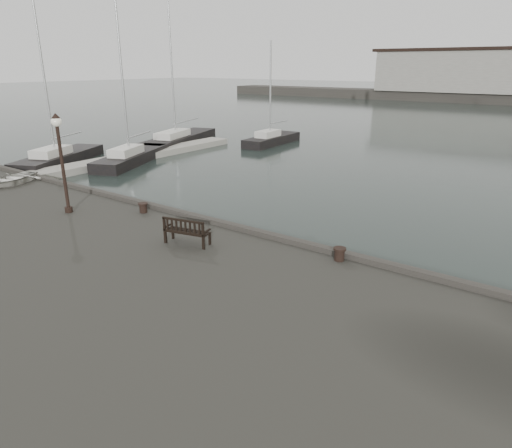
{
  "coord_description": "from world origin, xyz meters",
  "views": [
    {
      "loc": [
        9.65,
        -12.56,
        7.31
      ],
      "look_at": [
        0.86,
        -0.5,
        2.1
      ],
      "focal_mm": 32.0,
      "sensor_mm": 36.0,
      "label": 1
    }
  ],
  "objects_px": {
    "yacht_b": "(179,141)",
    "bollard_left": "(143,208)",
    "yacht_a": "(60,160)",
    "yacht_d": "(272,142)",
    "bollard_right": "(339,254)",
    "lamp_post": "(60,150)",
    "dinghy": "(13,178)",
    "yacht_c": "(133,160)",
    "bench": "(187,236)"
  },
  "relations": [
    {
      "from": "bollard_left",
      "to": "yacht_b",
      "type": "distance_m",
      "value": 27.21
    },
    {
      "from": "lamp_post",
      "to": "yacht_a",
      "type": "relative_size",
      "value": 0.32
    },
    {
      "from": "yacht_b",
      "to": "yacht_d",
      "type": "distance_m",
      "value": 9.14
    },
    {
      "from": "yacht_b",
      "to": "yacht_d",
      "type": "bearing_deg",
      "value": 16.58
    },
    {
      "from": "yacht_c",
      "to": "yacht_d",
      "type": "relative_size",
      "value": 1.24
    },
    {
      "from": "dinghy",
      "to": "yacht_a",
      "type": "distance_m",
      "value": 13.04
    },
    {
      "from": "yacht_a",
      "to": "bollard_right",
      "type": "bearing_deg",
      "value": -40.0
    },
    {
      "from": "dinghy",
      "to": "bench",
      "type": "bearing_deg",
      "value": -25.18
    },
    {
      "from": "bench",
      "to": "bollard_right",
      "type": "height_order",
      "value": "bench"
    },
    {
      "from": "bench",
      "to": "lamp_post",
      "type": "xyz_separation_m",
      "value": [
        -6.46,
        -0.32,
        2.28
      ]
    },
    {
      "from": "lamp_post",
      "to": "yacht_b",
      "type": "relative_size",
      "value": 0.26
    },
    {
      "from": "bollard_left",
      "to": "bollard_right",
      "type": "xyz_separation_m",
      "value": [
        8.72,
        0.32,
        0.01
      ]
    },
    {
      "from": "bench",
      "to": "yacht_c",
      "type": "height_order",
      "value": "yacht_c"
    },
    {
      "from": "bollard_right",
      "to": "yacht_d",
      "type": "xyz_separation_m",
      "value": [
        -19.48,
        24.99,
        -1.53
      ]
    },
    {
      "from": "bench",
      "to": "dinghy",
      "type": "xyz_separation_m",
      "value": [
        -13.06,
        0.8,
        -0.01
      ]
    },
    {
      "from": "lamp_post",
      "to": "bollard_right",
      "type": "bearing_deg",
      "value": 10.58
    },
    {
      "from": "bollard_left",
      "to": "lamp_post",
      "type": "xyz_separation_m",
      "value": [
        -2.53,
        -1.79,
        2.37
      ]
    },
    {
      "from": "bollard_right",
      "to": "yacht_d",
      "type": "distance_m",
      "value": 31.72
    },
    {
      "from": "yacht_a",
      "to": "yacht_d",
      "type": "height_order",
      "value": "yacht_a"
    },
    {
      "from": "lamp_post",
      "to": "yacht_c",
      "type": "relative_size",
      "value": 0.32
    },
    {
      "from": "lamp_post",
      "to": "yacht_b",
      "type": "bearing_deg",
      "value": 125.72
    },
    {
      "from": "bollard_left",
      "to": "yacht_d",
      "type": "distance_m",
      "value": 27.54
    },
    {
      "from": "lamp_post",
      "to": "yacht_c",
      "type": "distance_m",
      "value": 18.26
    },
    {
      "from": "lamp_post",
      "to": "yacht_c",
      "type": "bearing_deg",
      "value": 132.59
    },
    {
      "from": "yacht_a",
      "to": "yacht_b",
      "type": "xyz_separation_m",
      "value": [
        0.67,
        12.33,
        0.01
      ]
    },
    {
      "from": "bench",
      "to": "yacht_c",
      "type": "distance_m",
      "value": 22.59
    },
    {
      "from": "bollard_left",
      "to": "dinghy",
      "type": "relative_size",
      "value": 0.15
    },
    {
      "from": "yacht_c",
      "to": "dinghy",
      "type": "bearing_deg",
      "value": -89.1
    },
    {
      "from": "bollard_left",
      "to": "yacht_a",
      "type": "height_order",
      "value": "yacht_a"
    },
    {
      "from": "lamp_post",
      "to": "dinghy",
      "type": "xyz_separation_m",
      "value": [
        -6.6,
        1.12,
        -2.3
      ]
    },
    {
      "from": "lamp_post",
      "to": "dinghy",
      "type": "relative_size",
      "value": 1.49
    },
    {
      "from": "lamp_post",
      "to": "yacht_c",
      "type": "height_order",
      "value": "yacht_c"
    },
    {
      "from": "bollard_left",
      "to": "bollard_right",
      "type": "height_order",
      "value": "bollard_right"
    },
    {
      "from": "bench",
      "to": "bollard_left",
      "type": "bearing_deg",
      "value": 146.34
    },
    {
      "from": "bollard_left",
      "to": "yacht_d",
      "type": "relative_size",
      "value": 0.04
    },
    {
      "from": "bollard_left",
      "to": "dinghy",
      "type": "xyz_separation_m",
      "value": [
        -9.13,
        -0.67,
        0.08
      ]
    },
    {
      "from": "dinghy",
      "to": "yacht_a",
      "type": "relative_size",
      "value": 0.21
    },
    {
      "from": "bollard_right",
      "to": "bench",
      "type": "bearing_deg",
      "value": -159.55
    },
    {
      "from": "yacht_a",
      "to": "yacht_d",
      "type": "bearing_deg",
      "value": 40.04
    },
    {
      "from": "bollard_left",
      "to": "yacht_a",
      "type": "bearing_deg",
      "value": 157.69
    },
    {
      "from": "yacht_a",
      "to": "yacht_b",
      "type": "height_order",
      "value": "yacht_b"
    },
    {
      "from": "dinghy",
      "to": "yacht_a",
      "type": "bearing_deg",
      "value": 117.65
    },
    {
      "from": "bench",
      "to": "bollard_right",
      "type": "bearing_deg",
      "value": 7.29
    },
    {
      "from": "yacht_b",
      "to": "bollard_left",
      "type": "bearing_deg",
      "value": -65.81
    },
    {
      "from": "yacht_b",
      "to": "bollard_right",
      "type": "bearing_deg",
      "value": -54.32
    },
    {
      "from": "yacht_b",
      "to": "yacht_c",
      "type": "height_order",
      "value": "yacht_b"
    },
    {
      "from": "lamp_post",
      "to": "yacht_d",
      "type": "bearing_deg",
      "value": 106.9
    },
    {
      "from": "bollard_right",
      "to": "lamp_post",
      "type": "height_order",
      "value": "lamp_post"
    },
    {
      "from": "bollard_right",
      "to": "lamp_post",
      "type": "relative_size",
      "value": 0.1
    },
    {
      "from": "bollard_right",
      "to": "bollard_left",
      "type": "bearing_deg",
      "value": -177.92
    }
  ]
}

